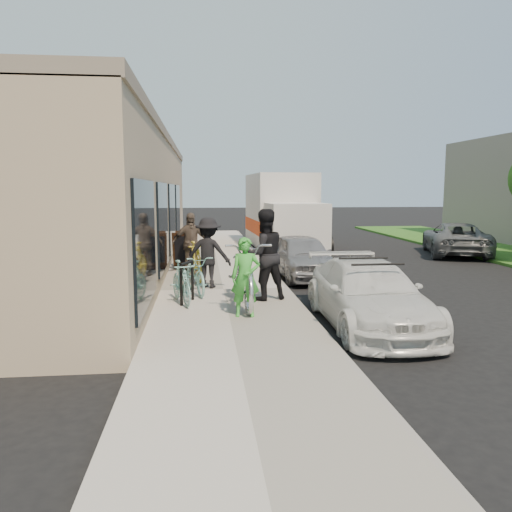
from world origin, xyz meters
name	(u,v)px	position (x,y,z in m)	size (l,w,h in m)	color
ground	(337,326)	(0.00, 0.00, 0.00)	(120.00, 120.00, 0.00)	black
sidewalk	(223,292)	(-2.00, 3.00, 0.07)	(3.00, 34.00, 0.15)	#ACA69B
curb	(287,291)	(-0.45, 3.00, 0.07)	(0.12, 34.00, 0.13)	gray
storefront	(117,202)	(-5.24, 7.99, 2.12)	(3.60, 20.00, 4.22)	tan
bike_rack	(187,278)	(-2.82, 1.63, 0.68)	(0.28, 0.58, 0.88)	black
sandwich_board	(185,250)	(-3.01, 6.18, 0.72)	(0.75, 0.76, 1.12)	black
sedan_white	(368,294)	(0.56, -0.05, 0.60)	(1.75, 4.18, 1.25)	silver
sedan_silver	(302,256)	(0.35, 5.16, 0.63)	(1.48, 3.69, 1.26)	gray
moving_truck	(283,216)	(0.94, 12.22, 1.41)	(2.69, 6.58, 3.19)	beige
far_car_gray	(455,239)	(7.29, 9.47, 0.63)	(2.08, 4.52, 1.26)	#545659
tandem_bike	(244,273)	(-1.64, 1.31, 0.83)	(0.90, 2.57, 1.35)	silver
woman_rider	(245,277)	(-1.69, 0.37, 0.90)	(0.55, 0.36, 1.50)	green
man_standing	(264,255)	(-1.16, 1.79, 1.14)	(0.96, 0.75, 1.97)	black
cruiser_bike_a	(181,282)	(-2.94, 1.59, 0.59)	(0.42, 1.48, 0.89)	#7FBDB3
cruiser_bike_b	(196,274)	(-2.65, 2.60, 0.59)	(0.59, 1.69, 0.89)	#7FBDB3
cruiser_bike_c	(196,261)	(-2.67, 4.28, 0.65)	(0.47, 1.68, 1.01)	yellow
bystander_a	(208,253)	(-2.35, 3.23, 1.01)	(1.10, 0.64, 1.71)	black
bystander_b	(190,244)	(-2.82, 5.20, 1.02)	(1.02, 0.43, 1.74)	brown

